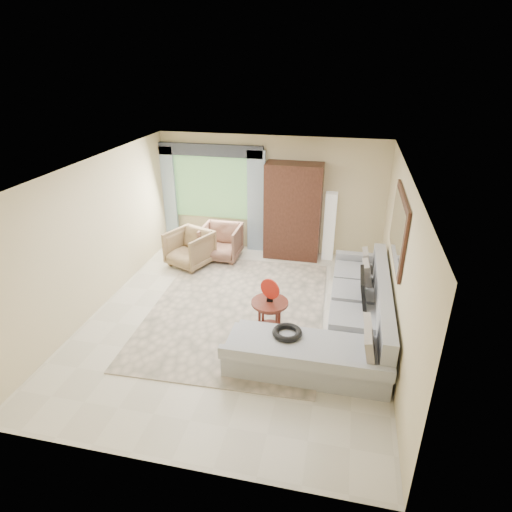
% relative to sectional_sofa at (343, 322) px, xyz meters
% --- Properties ---
extents(ground, '(6.00, 6.00, 0.00)m').
position_rel_sectional_sofa_xyz_m(ground, '(-1.78, 0.18, -0.28)').
color(ground, silver).
rests_on(ground, ground).
extents(area_rug, '(3.13, 4.09, 0.02)m').
position_rel_sectional_sofa_xyz_m(area_rug, '(-1.85, 0.43, -0.27)').
color(area_rug, beige).
rests_on(area_rug, ground).
extents(sectional_sofa, '(2.30, 3.46, 0.90)m').
position_rel_sectional_sofa_xyz_m(sectional_sofa, '(0.00, 0.00, 0.00)').
color(sectional_sofa, '#A7A9B0').
rests_on(sectional_sofa, ground).
extents(tv_screen, '(0.14, 0.74, 0.48)m').
position_rel_sectional_sofa_xyz_m(tv_screen, '(0.27, 0.41, 0.44)').
color(tv_screen, black).
rests_on(tv_screen, sectional_sofa).
extents(garden_hose, '(0.43, 0.43, 0.09)m').
position_rel_sectional_sofa_xyz_m(garden_hose, '(-0.78, -0.82, 0.26)').
color(garden_hose, black).
rests_on(garden_hose, sectional_sofa).
extents(coffee_table, '(0.59, 0.59, 0.59)m').
position_rel_sectional_sofa_xyz_m(coffee_table, '(-1.17, -0.12, 0.03)').
color(coffee_table, '#4E1E14').
rests_on(coffee_table, ground).
extents(red_disc, '(0.32, 0.16, 0.34)m').
position_rel_sectional_sofa_xyz_m(red_disc, '(-1.17, -0.12, 0.54)').
color(red_disc, '#B51E12').
rests_on(red_disc, coffee_table).
extents(armchair_left, '(1.08, 1.09, 0.77)m').
position_rel_sectional_sofa_xyz_m(armchair_left, '(-3.30, 1.97, 0.10)').
color(armchair_left, olive).
rests_on(armchair_left, ground).
extents(armchair_right, '(0.82, 0.85, 0.76)m').
position_rel_sectional_sofa_xyz_m(armchair_right, '(-2.74, 2.44, 0.10)').
color(armchair_right, '#8A5F4B').
rests_on(armchair_right, ground).
extents(potted_plant, '(0.48, 0.44, 0.48)m').
position_rel_sectional_sofa_xyz_m(potted_plant, '(-3.72, 2.90, -0.04)').
color(potted_plant, '#999999').
rests_on(potted_plant, ground).
extents(armoire, '(1.20, 0.55, 2.10)m').
position_rel_sectional_sofa_xyz_m(armoire, '(-1.23, 2.90, 0.77)').
color(armoire, black).
rests_on(armoire, ground).
extents(floor_lamp, '(0.24, 0.24, 1.50)m').
position_rel_sectional_sofa_xyz_m(floor_lamp, '(-0.43, 2.96, 0.47)').
color(floor_lamp, silver).
rests_on(floor_lamp, ground).
extents(window, '(1.80, 0.04, 1.40)m').
position_rel_sectional_sofa_xyz_m(window, '(-3.13, 3.15, 1.12)').
color(window, '#669E59').
rests_on(window, wall_back).
extents(curtain_left, '(0.40, 0.08, 2.30)m').
position_rel_sectional_sofa_xyz_m(curtain_left, '(-4.18, 3.06, 0.87)').
color(curtain_left, '#9EB7CC').
rests_on(curtain_left, ground).
extents(curtain_right, '(0.40, 0.08, 2.30)m').
position_rel_sectional_sofa_xyz_m(curtain_right, '(-2.08, 3.06, 0.87)').
color(curtain_right, '#9EB7CC').
rests_on(curtain_right, ground).
extents(valance, '(2.40, 0.12, 0.26)m').
position_rel_sectional_sofa_xyz_m(valance, '(-3.13, 3.08, 1.97)').
color(valance, '#1E232D').
rests_on(valance, wall_back).
extents(wall_mirror, '(0.05, 1.70, 1.05)m').
position_rel_sectional_sofa_xyz_m(wall_mirror, '(0.68, 0.53, 1.47)').
color(wall_mirror, black).
rests_on(wall_mirror, wall_right).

